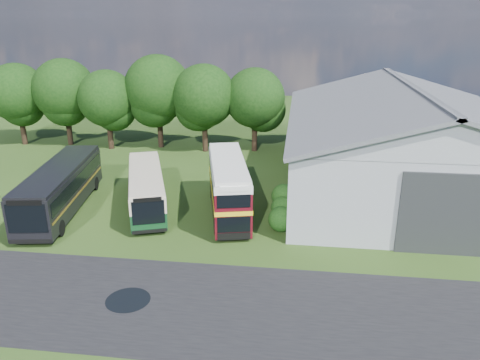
# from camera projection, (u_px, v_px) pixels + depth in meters

# --- Properties ---
(ground) EXTENTS (120.00, 120.00, 0.00)m
(ground) POSITION_uv_depth(u_px,v_px,m) (174.00, 271.00, 25.64)
(ground) COLOR #233C13
(ground) RESTS_ON ground
(asphalt_road) EXTENTS (60.00, 8.00, 0.02)m
(asphalt_road) POSITION_uv_depth(u_px,v_px,m) (218.00, 307.00, 22.48)
(asphalt_road) COLOR black
(asphalt_road) RESTS_ON ground
(puddle) EXTENTS (2.20, 2.20, 0.01)m
(puddle) POSITION_uv_depth(u_px,v_px,m) (128.00, 300.00, 23.02)
(puddle) COLOR black
(puddle) RESTS_ON ground
(storage_shed) EXTENTS (18.80, 24.80, 8.15)m
(storage_shed) POSITION_uv_depth(u_px,v_px,m) (406.00, 135.00, 37.39)
(storage_shed) COLOR gray
(storage_shed) RESTS_ON ground
(tree_far_left) EXTENTS (6.12, 6.12, 8.64)m
(tree_far_left) POSITION_uv_depth(u_px,v_px,m) (17.00, 93.00, 49.00)
(tree_far_left) COLOR black
(tree_far_left) RESTS_ON ground
(tree_left_a) EXTENTS (6.46, 6.46, 9.12)m
(tree_left_a) POSITION_uv_depth(u_px,v_px,m) (64.00, 90.00, 48.76)
(tree_left_a) COLOR black
(tree_left_a) RESTS_ON ground
(tree_left_b) EXTENTS (5.78, 5.78, 8.16)m
(tree_left_b) POSITION_uv_depth(u_px,v_px,m) (107.00, 99.00, 47.43)
(tree_left_b) COLOR black
(tree_left_b) RESTS_ON ground
(tree_mid) EXTENTS (6.80, 6.80, 9.60)m
(tree_mid) POSITION_uv_depth(u_px,v_px,m) (158.00, 88.00, 47.73)
(tree_mid) COLOR black
(tree_mid) RESTS_ON ground
(tree_right_a) EXTENTS (6.26, 6.26, 8.83)m
(tree_right_a) POSITION_uv_depth(u_px,v_px,m) (204.00, 96.00, 46.36)
(tree_right_a) COLOR black
(tree_right_a) RESTS_ON ground
(tree_right_b) EXTENTS (5.98, 5.98, 8.45)m
(tree_right_b) POSITION_uv_depth(u_px,v_px,m) (255.00, 98.00, 46.59)
(tree_right_b) COLOR black
(tree_right_b) RESTS_ON ground
(shrub_front) EXTENTS (1.70, 1.70, 1.70)m
(shrub_front) POSITION_uv_depth(u_px,v_px,m) (281.00, 230.00, 30.58)
(shrub_front) COLOR #194714
(shrub_front) RESTS_ON ground
(shrub_mid) EXTENTS (1.60, 1.60, 1.60)m
(shrub_mid) POSITION_uv_depth(u_px,v_px,m) (282.00, 217.00, 32.45)
(shrub_mid) COLOR #194714
(shrub_mid) RESTS_ON ground
(shrub_back) EXTENTS (1.80, 1.80, 1.80)m
(shrub_back) POSITION_uv_depth(u_px,v_px,m) (283.00, 206.00, 34.32)
(shrub_back) COLOR #194714
(shrub_back) RESTS_ON ground
(bus_green_single) EXTENTS (5.60, 10.30, 2.79)m
(bus_green_single) POSITION_uv_depth(u_px,v_px,m) (146.00, 188.00, 33.71)
(bus_green_single) COLOR black
(bus_green_single) RESTS_ON ground
(bus_maroon_double) EXTENTS (4.35, 9.55, 3.98)m
(bus_maroon_double) POSITION_uv_depth(u_px,v_px,m) (228.00, 187.00, 32.38)
(bus_maroon_double) COLOR black
(bus_maroon_double) RESTS_ON ground
(bus_dark_single) EXTENTS (4.50, 12.06, 3.25)m
(bus_dark_single) POSITION_uv_depth(u_px,v_px,m) (61.00, 188.00, 33.06)
(bus_dark_single) COLOR black
(bus_dark_single) RESTS_ON ground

